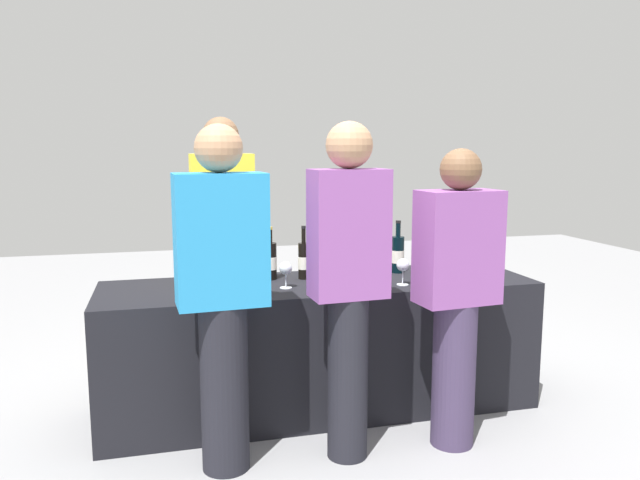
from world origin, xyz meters
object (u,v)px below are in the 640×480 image
at_px(wine_bottle_1, 223,263).
at_px(guest_1, 348,278).
at_px(wine_bottle_5, 398,254).
at_px(wine_glass_1, 328,266).
at_px(guest_2, 457,290).
at_px(guest_0, 222,289).
at_px(server_pouring, 223,239).
at_px(wine_glass_2, 345,265).
at_px(wine_bottle_4, 357,259).
at_px(wine_bottle_2, 270,260).
at_px(wine_bottle_3, 304,260).
at_px(wine_glass_3, 403,266).
at_px(wine_glass_0, 286,269).
at_px(wine_bottle_0, 201,263).

height_order(wine_bottle_1, guest_1, guest_1).
distance_m(wine_bottle_5, wine_glass_1, 0.56).
bearing_deg(guest_2, guest_0, 172.07).
bearing_deg(server_pouring, wine_bottle_5, 156.56).
bearing_deg(guest_2, wine_glass_2, 121.35).
bearing_deg(server_pouring, wine_bottle_4, 145.47).
bearing_deg(wine_glass_1, wine_bottle_2, 142.04).
xyz_separation_m(guest_0, guest_1, (0.60, -0.04, 0.03)).
distance_m(wine_bottle_2, wine_bottle_3, 0.20).
relative_size(wine_bottle_5, wine_glass_2, 2.19).
relative_size(wine_bottle_3, server_pouring, 0.18).
bearing_deg(wine_bottle_2, guest_1, -71.98).
height_order(wine_glass_2, wine_glass_3, wine_glass_3).
xyz_separation_m(wine_bottle_2, wine_glass_1, (0.30, -0.23, -0.01)).
height_order(wine_bottle_5, wine_glass_0, wine_bottle_5).
distance_m(wine_bottle_5, wine_glass_3, 0.36).
height_order(wine_bottle_2, wine_glass_2, wine_bottle_2).
relative_size(wine_bottle_0, wine_glass_3, 2.14).
xyz_separation_m(wine_bottle_1, wine_glass_0, (0.33, -0.19, -0.01)).
xyz_separation_m(wine_glass_0, guest_2, (0.78, -0.53, -0.04)).
xyz_separation_m(wine_bottle_3, wine_bottle_5, (0.61, 0.03, 0.01)).
xyz_separation_m(wine_glass_1, wine_glass_3, (0.41, -0.11, 0.00)).
distance_m(wine_glass_2, server_pouring, 0.91).
distance_m(guest_0, guest_2, 1.18).
bearing_deg(wine_bottle_0, guest_0, -85.71).
height_order(wine_glass_0, wine_glass_2, same).
bearing_deg(wine_bottle_3, wine_glass_2, -42.13).
xyz_separation_m(wine_bottle_2, wine_bottle_5, (0.81, -0.00, 0.00)).
xyz_separation_m(wine_glass_1, server_pouring, (-0.53, 0.66, 0.08)).
bearing_deg(wine_bottle_0, wine_bottle_3, -2.17).
relative_size(wine_bottle_4, wine_glass_1, 2.12).
distance_m(wine_glass_3, guest_2, 0.46).
relative_size(wine_glass_2, guest_1, 0.09).
bearing_deg(server_pouring, guest_0, 83.20).
relative_size(wine_bottle_3, guest_1, 0.19).
xyz_separation_m(wine_bottle_0, wine_bottle_5, (1.22, 0.01, -0.00)).
xyz_separation_m(wine_bottle_1, guest_2, (1.11, -0.72, -0.06)).
height_order(wine_bottle_1, wine_glass_0, wine_bottle_1).
relative_size(wine_bottle_0, wine_bottle_2, 1.05).
bearing_deg(guest_1, wine_glass_0, 108.29).
xyz_separation_m(wine_glass_1, guest_2, (0.52, -0.55, -0.04)).
bearing_deg(wine_bottle_3, wine_bottle_4, -5.83).
bearing_deg(wine_bottle_1, wine_bottle_0, 158.18).
xyz_separation_m(wine_bottle_2, server_pouring, (-0.23, 0.43, 0.07)).
xyz_separation_m(wine_glass_2, guest_1, (-0.15, -0.55, 0.05)).
bearing_deg(wine_glass_2, guest_1, -105.35).
bearing_deg(wine_glass_2, wine_bottle_2, 151.17).
relative_size(wine_bottle_0, server_pouring, 0.19).
distance_m(wine_bottle_4, wine_bottle_5, 0.30).
distance_m(wine_bottle_5, wine_glass_0, 0.81).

